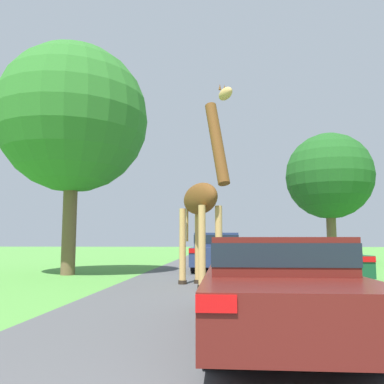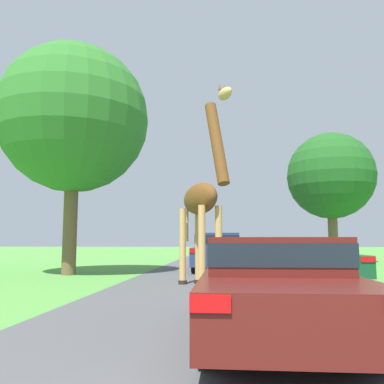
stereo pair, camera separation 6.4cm
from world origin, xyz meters
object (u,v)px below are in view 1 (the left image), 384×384
car_lead_maroon (274,281)px  car_queue_right (223,249)px  car_queue_left (217,251)px  car_far_ahead (315,258)px  tree_centre_back (73,119)px  giraffe_near_road (203,199)px  tree_left_edge (329,176)px

car_lead_maroon → car_queue_right: bearing=92.2°
car_lead_maroon → car_queue_left: size_ratio=1.01×
car_queue_right → car_far_ahead: car_far_ahead is taller
car_queue_left → tree_centre_back: 7.74m
giraffe_near_road → car_queue_right: size_ratio=1.21×
car_queue_right → tree_centre_back: 12.96m
car_queue_right → tree_centre_back: tree_centre_back is taller
car_queue_right → car_queue_left: bearing=-91.7°
giraffe_near_road → car_queue_left: giraffe_near_road is taller
giraffe_near_road → car_queue_left: 6.35m
giraffe_near_road → car_lead_maroon: 5.77m
tree_left_edge → car_far_ahead: bearing=-107.1°
car_far_ahead → car_lead_maroon: bearing=-106.3°
giraffe_near_road → car_queue_left: size_ratio=1.10×
car_queue_right → tree_left_edge: tree_left_edge is taller
tree_left_edge → tree_centre_back: size_ratio=0.85×
car_queue_right → tree_centre_back: (-5.51, -10.60, 5.03)m
tree_centre_back → car_queue_right: bearing=62.5°
car_lead_maroon → car_far_ahead: 7.35m
car_far_ahead → tree_centre_back: size_ratio=0.51×
car_queue_left → tree_left_edge: 9.59m
car_queue_left → car_far_ahead: (3.03, -4.50, -0.10)m
tree_left_edge → car_queue_right: bearing=163.7°
car_queue_right → car_queue_left: car_queue_left is taller
car_lead_maroon → tree_centre_back: (-6.23, 8.77, 5.05)m
tree_left_edge → giraffe_near_road: bearing=-118.2°
car_queue_left → tree_centre_back: size_ratio=0.55×
giraffe_near_road → car_queue_right: 14.07m
car_lead_maroon → tree_left_edge: size_ratio=0.65×
giraffe_near_road → car_queue_right: (0.50, 13.97, -1.63)m
car_lead_maroon → car_far_ahead: size_ratio=1.09×
tree_left_edge → tree_centre_back: (-11.54, -8.83, 0.91)m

